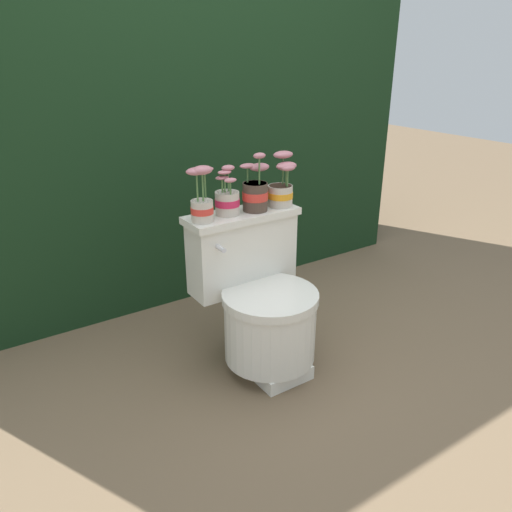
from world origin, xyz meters
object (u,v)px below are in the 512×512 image
potted_plant_left (202,199)px  potted_plant_midleft (227,199)px  potted_plant_midright (281,187)px  toilet (260,301)px  potted_plant_middle (255,191)px

potted_plant_left → potted_plant_midleft: 0.14m
potted_plant_left → potted_plant_midright: 0.39m
toilet → potted_plant_midleft: size_ratio=3.22×
potted_plant_left → potted_plant_middle: bearing=1.9°
potted_plant_middle → potted_plant_midright: potted_plant_middle is taller
toilet → potted_plant_middle: potted_plant_middle is taller
potted_plant_middle → potted_plant_midright: bearing=-3.4°
potted_plant_left → potted_plant_midleft: bearing=10.8°
potted_plant_left → potted_plant_middle: size_ratio=0.91×
potted_plant_left → potted_plant_midright: bearing=0.1°
toilet → potted_plant_midleft: (-0.07, 0.15, 0.43)m
toilet → potted_plant_midright: potted_plant_midright is taller
toilet → potted_plant_left: size_ratio=2.90×
toilet → potted_plant_middle: bearing=65.1°
potted_plant_midleft → potted_plant_midright: (0.26, -0.02, 0.02)m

